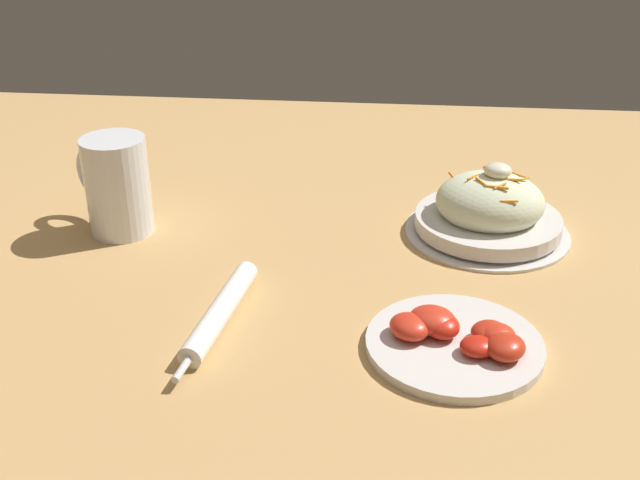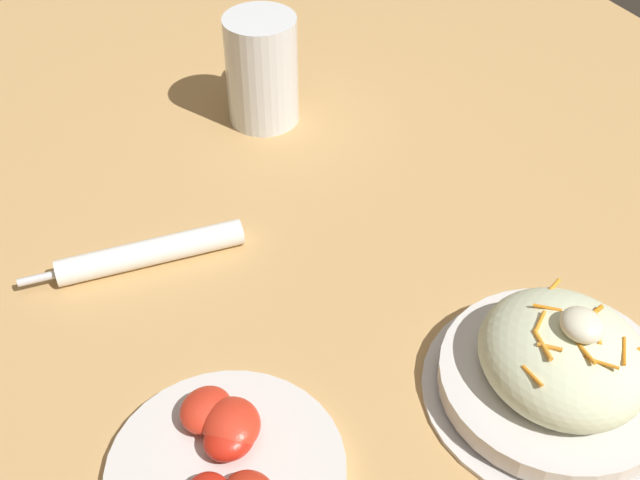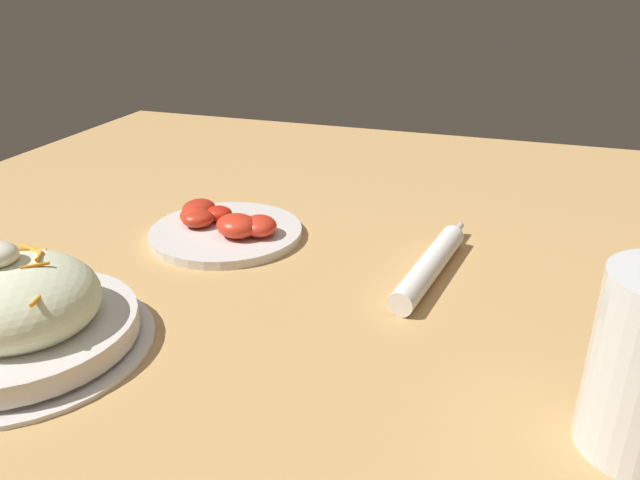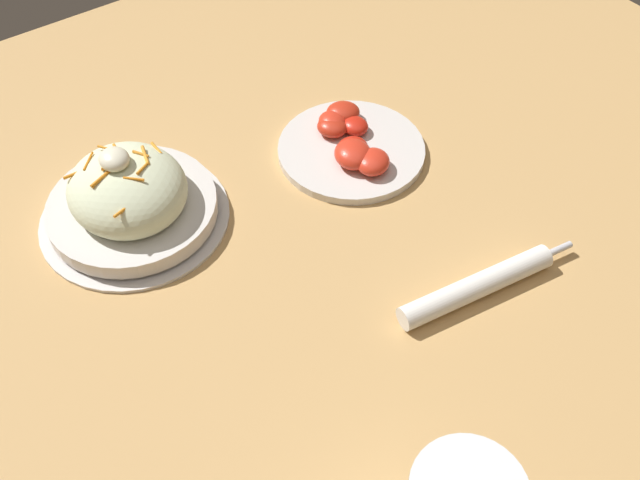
# 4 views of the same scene
# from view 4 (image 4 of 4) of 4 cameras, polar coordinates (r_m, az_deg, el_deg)

# --- Properties ---
(ground_plane) EXTENTS (1.43, 1.43, 0.00)m
(ground_plane) POSITION_cam_4_polar(r_m,az_deg,el_deg) (0.77, 4.32, -5.00)
(ground_plane) COLOR tan
(salad_plate) EXTENTS (0.22, 0.22, 0.10)m
(salad_plate) POSITION_cam_4_polar(r_m,az_deg,el_deg) (0.85, -14.84, 3.17)
(salad_plate) COLOR silver
(salad_plate) RESTS_ON ground_plane
(napkin_roll) EXTENTS (0.05, 0.22, 0.03)m
(napkin_roll) POSITION_cam_4_polar(r_m,az_deg,el_deg) (0.79, 12.42, -3.57)
(napkin_roll) COLOR white
(napkin_roll) RESTS_ON ground_plane
(tomato_plate) EXTENTS (0.19, 0.19, 0.04)m
(tomato_plate) POSITION_cam_4_polar(r_m,az_deg,el_deg) (0.92, 2.45, 7.52)
(tomato_plate) COLOR silver
(tomato_plate) RESTS_ON ground_plane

